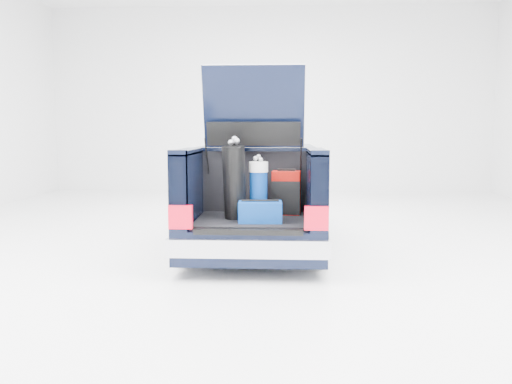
# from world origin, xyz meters

# --- Properties ---
(ground) EXTENTS (14.00, 14.00, 0.00)m
(ground) POSITION_xyz_m (0.00, 0.00, 0.00)
(ground) COLOR white
(ground) RESTS_ON ground
(car) EXTENTS (1.87, 4.65, 2.47)m
(car) POSITION_xyz_m (-0.00, 0.11, 0.67)
(car) COLOR black
(car) RESTS_ON ground
(red_suitcase) EXTENTS (0.37, 0.26, 0.58)m
(red_suitcase) POSITION_xyz_m (0.42, -1.12, 0.87)
(red_suitcase) COLOR #810904
(red_suitcase) RESTS_ON car
(black_golf_bag) EXTENTS (0.37, 0.41, 0.99)m
(black_golf_bag) POSITION_xyz_m (-0.21, -1.51, 1.04)
(black_golf_bag) COLOR black
(black_golf_bag) RESTS_ON car
(blue_golf_bag) EXTENTS (0.28, 0.28, 0.77)m
(blue_golf_bag) POSITION_xyz_m (0.08, -1.40, 0.95)
(blue_golf_bag) COLOR black
(blue_golf_bag) RESTS_ON car
(blue_duffel) EXTENTS (0.51, 0.35, 0.26)m
(blue_duffel) POSITION_xyz_m (0.11, -1.72, 0.72)
(blue_duffel) COLOR navy
(blue_duffel) RESTS_ON car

